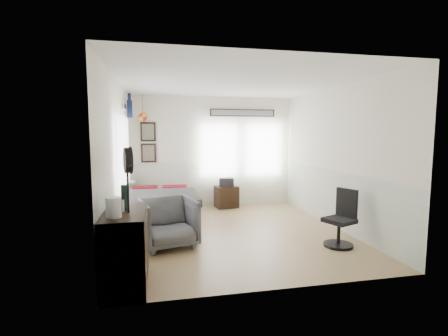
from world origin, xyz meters
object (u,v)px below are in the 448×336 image
Objects in this scene: bed at (161,208)px; dresser at (126,249)px; task_chair at (341,223)px; armchair at (168,222)px; nightstand at (226,197)px.

dresser reaches higher than bed.
task_chair reaches higher than dresser.
armchair is 2.78m from task_chair.
bed reaches higher than nightstand.
task_chair is at bearing -25.24° from armchair.
nightstand is at bearing 89.71° from task_chair.
armchair reaches higher than nightstand.
bed is 2.72m from dresser.
dresser is 1.17× the size of armchair.
dresser is 1.40m from armchair.
armchair is (0.10, -1.39, 0.08)m from bed.
armchair is at bearing -128.92° from nightstand.
armchair is at bearing 67.40° from dresser.
bed is 3.76× the size of nightstand.
nightstand is 3.30m from task_chair.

